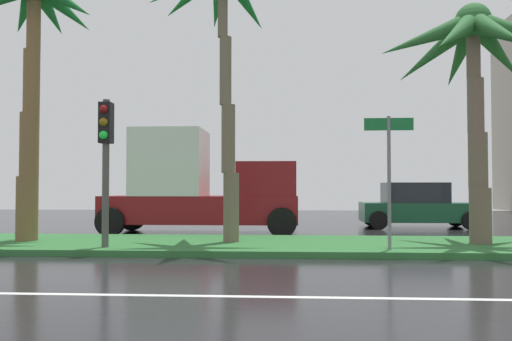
# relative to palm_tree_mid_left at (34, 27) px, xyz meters

# --- Properties ---
(ground_plane) EXTENTS (90.00, 42.00, 0.10)m
(ground_plane) POSITION_rel_palm_tree_mid_left_xyz_m (8.61, 0.97, -5.86)
(ground_plane) COLOR black
(near_lane_divider_stripe) EXTENTS (81.00, 0.14, 0.01)m
(near_lane_divider_stripe) POSITION_rel_palm_tree_mid_left_xyz_m (8.61, -6.03, -5.81)
(near_lane_divider_stripe) COLOR white
(near_lane_divider_stripe) RESTS_ON ground_plane
(median_strip) EXTENTS (85.50, 4.00, 0.15)m
(median_strip) POSITION_rel_palm_tree_mid_left_xyz_m (8.61, -0.03, -5.74)
(median_strip) COLOR #2D6B33
(median_strip) RESTS_ON ground_plane
(palm_tree_mid_left) EXTENTS (3.50, 3.44, 7.28)m
(palm_tree_mid_left) POSITION_rel_palm_tree_mid_left_xyz_m (0.00, 0.00, 0.00)
(palm_tree_mid_left) COLOR brown
(palm_tree_mid_left) RESTS_ON median_strip
(palm_tree_centre_left) EXTENTS (4.15, 4.16, 7.60)m
(palm_tree_centre_left) POSITION_rel_palm_tree_mid_left_xyz_m (5.08, 0.01, 0.58)
(palm_tree_centre_left) COLOR #6C604B
(palm_tree_centre_left) RESTS_ON median_strip
(palm_tree_centre) EXTENTS (5.02, 4.82, 6.07)m
(palm_tree_centre) POSITION_rel_palm_tree_mid_left_xyz_m (11.51, 0.07, -0.91)
(palm_tree_centre) COLOR brown
(palm_tree_centre) RESTS_ON median_strip
(traffic_signal_median_left) EXTENTS (0.28, 0.43, 3.46)m
(traffic_signal_median_left) POSITION_rel_palm_tree_mid_left_xyz_m (2.48, -1.41, -3.28)
(traffic_signal_median_left) COLOR #4C4C47
(traffic_signal_median_left) RESTS_ON median_strip
(street_name_sign) EXTENTS (1.10, 0.08, 3.00)m
(street_name_sign) POSITION_rel_palm_tree_mid_left_xyz_m (9.02, -1.46, -3.73)
(street_name_sign) COLOR slate
(street_name_sign) RESTS_ON median_strip
(box_truck_lead) EXTENTS (6.40, 2.64, 3.46)m
(box_truck_lead) POSITION_rel_palm_tree_mid_left_xyz_m (3.77, 4.01, -4.26)
(box_truck_lead) COLOR maroon
(box_truck_lead) RESTS_ON ground_plane
(car_in_traffic_leading) EXTENTS (4.30, 2.02, 1.72)m
(car_in_traffic_leading) POSITION_rel_palm_tree_mid_left_xyz_m (11.64, 6.96, -4.98)
(car_in_traffic_leading) COLOR #195133
(car_in_traffic_leading) RESTS_ON ground_plane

